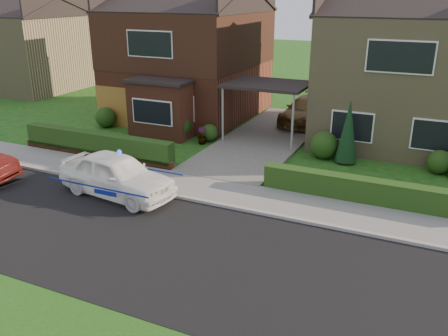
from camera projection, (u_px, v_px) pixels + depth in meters
The scene contains 24 objects.
ground at pixel (138, 239), 13.87m from camera, with size 120.00×120.00×0.00m, color #164813.
road at pixel (138, 239), 13.87m from camera, with size 60.00×6.00×0.02m, color black.
kerb at pixel (188, 199), 16.45m from camera, with size 60.00×0.16×0.12m, color #9E9993.
sidewalk at pixel (202, 188), 17.34m from camera, with size 60.00×2.00×0.10m, color slate.
driveway at pixel (266, 138), 23.21m from camera, with size 3.80×12.00×0.12m, color #666059.
house_left at pixel (189, 48), 26.63m from camera, with size 7.50×9.53×7.25m.
house_right at pixel (407, 63), 22.22m from camera, with size 7.50×8.06×7.25m.
carport_link at pixel (268, 86), 22.26m from camera, with size 3.80×3.00×2.77m.
garage_door at pixel (114, 107), 25.21m from camera, with size 2.20×0.10×2.10m, color brown.
dwarf_wall at pixel (96, 154), 20.59m from camera, with size 7.70×0.25×0.36m, color brown.
hedge_left at pixel (98, 157), 20.78m from camera, with size 7.50×0.55×0.90m, color #133310.
hedge_right at pixel (370, 204), 16.15m from camera, with size 7.50×0.55×0.80m, color #133310.
shrub_left_far at pixel (106, 117), 25.09m from camera, with size 1.08×1.08×1.08m, color #133310.
shrub_left_mid at pixel (177, 126), 23.12m from camera, with size 1.32×1.32×1.32m, color #133310.
shrub_left_near at pixel (210, 133), 22.83m from camera, with size 0.84×0.84×0.84m, color #133310.
shrub_right_near at pixel (324, 145), 20.41m from camera, with size 1.20×1.20×1.20m, color #133310.
shrub_right_mid at pixel (439, 162), 18.73m from camera, with size 0.96×0.96×0.96m, color #133310.
conifer_a at pixel (348, 133), 19.60m from camera, with size 0.90×0.90×2.60m, color black.
neighbour_left at pixel (31, 53), 34.40m from camera, with size 6.50×7.00×5.20m, color #96855C.
police_car at pixel (117, 175), 16.61m from camera, with size 4.10×4.66×1.68m.
driveway_car at pixel (306, 110), 25.54m from camera, with size 1.89×4.66×1.35m, color brown.
potted_plant_a at pixel (114, 146), 20.92m from camera, with size 0.43×0.29×0.82m, color gray.
potted_plant_b at pixel (148, 129), 23.56m from camera, with size 0.43×0.35×0.78m, color gray.
potted_plant_c at pixel (202, 136), 22.37m from camera, with size 0.45×0.45×0.80m, color gray.
Camera 1 is at (7.42, -10.08, 6.83)m, focal length 38.00 mm.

